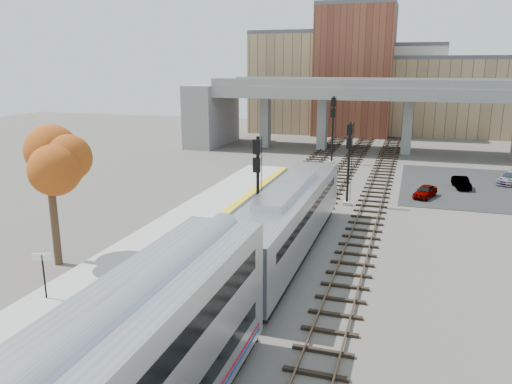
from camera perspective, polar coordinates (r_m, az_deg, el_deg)
The scene contains 16 objects.
ground at distance 25.74m, azimuth -1.90°, elevation -11.43°, with size 160.00×160.00×0.00m, color #47423D.
platform at distance 28.71m, azimuth -15.85°, elevation -8.79°, with size 4.50×60.00×0.35m, color #9E9E99.
yellow_strip at distance 27.69m, azimuth -12.54°, elevation -9.05°, with size 0.70×60.00×0.01m, color yellow.
tracks at distance 36.74m, azimuth 5.99°, elevation -3.35°, with size 10.70×95.00×0.25m.
overpass at distance 67.12m, azimuth 15.26°, elevation 9.24°, with size 54.00×12.00×9.50m.
buildings_far at distance 88.71m, azimuth 13.63°, elevation 11.80°, with size 43.00×21.00×20.60m.
parking_lot at distance 51.45m, azimuth 24.04°, elevation 0.53°, with size 14.00×18.00×0.04m, color black.
locomotive at distance 29.90m, azimuth 3.64°, elevation -3.03°, with size 3.02×19.05×4.10m.
signal_mast_near at distance 30.73m, azimuth 0.17°, elevation -0.20°, with size 0.60×0.64×7.02m.
signal_mast_mid at distance 40.85m, azimuth 10.51°, elevation 2.99°, with size 0.60×0.64×6.80m.
signal_mast_far at distance 58.43m, azimuth 8.75°, elevation 7.07°, with size 0.60×0.64×7.75m.
station_sign at distance 25.78m, azimuth -23.16°, elevation -7.80°, with size 0.86×0.38×2.27m.
tree at distance 29.77m, azimuth -22.59°, elevation 2.56°, with size 3.60×3.60×7.65m.
car_a at distance 45.48m, azimuth 18.77°, elevation 0.08°, with size 1.29×3.21×1.09m, color #99999E.
car_b at distance 50.05m, azimuth 22.42°, elevation 0.99°, with size 1.13×3.25×1.07m, color #99999E.
car_c at distance 53.93m, azimuth 27.12°, elevation 1.43°, with size 1.62×3.98×1.15m, color #99999E.
Camera 1 is at (7.79, -21.84, 11.18)m, focal length 35.00 mm.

